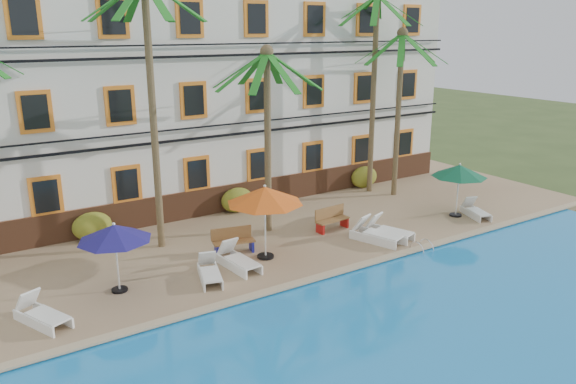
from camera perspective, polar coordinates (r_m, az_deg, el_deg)
ground at (r=19.72m, az=3.44°, el=-7.91°), size 100.00×100.00×0.00m
pool_deck at (r=23.59m, az=-3.75°, el=-3.42°), size 30.00×12.00×0.25m
swimming_pool at (r=15.30m, az=19.75°, el=-16.23°), size 26.00×12.00×0.20m
pool_coping at (r=18.96m, az=5.07°, el=-8.06°), size 30.00×0.35×0.06m
hotel_building at (r=26.81m, az=-9.25°, el=10.33°), size 25.40×6.44×10.22m
palm_b at (r=20.19m, az=-13.78°, el=10.83°), size 4.21×4.21×9.65m
palm_c at (r=21.48m, az=-2.10°, el=7.91°), size 4.21×4.21×7.25m
palm_d at (r=27.28m, az=8.77°, el=12.29°), size 4.21×4.21×9.53m
palm_e at (r=26.95m, az=11.25°, el=10.10°), size 4.21×4.21×7.87m
shrub_left at (r=22.76m, az=-19.28°, el=-3.29°), size 1.50×0.90×1.10m
shrub_mid at (r=24.80m, az=-5.19°, el=-0.81°), size 1.50×0.90×1.10m
shrub_right at (r=28.75m, az=7.73°, el=1.52°), size 1.50×0.90×1.10m
umbrella_blue at (r=17.70m, az=-17.22°, el=-4.00°), size 2.24×2.24×2.25m
umbrella_red at (r=19.30m, az=-2.37°, el=-0.36°), size 2.69×2.69×2.69m
umbrella_green at (r=24.87m, az=17.02°, el=2.04°), size 2.34×2.34×2.35m
lounger_a at (r=17.18m, az=-23.75°, el=-11.28°), size 1.33×1.94×0.87m
lounger_b at (r=18.47m, az=-7.96°, el=-8.05°), size 1.10×1.84×0.82m
lounger_c at (r=19.21m, az=-5.14°, el=-6.85°), size 0.86×1.98×0.91m
lounger_d at (r=21.66m, az=8.89°, el=-4.21°), size 1.34×2.14×0.95m
lounger_e at (r=22.11m, az=10.09°, el=-3.88°), size 1.29×2.04×0.91m
lounger_f at (r=25.51m, az=18.49°, el=-1.82°), size 1.12×1.76×0.78m
bench_left at (r=20.44m, az=-5.55°, el=-4.88°), size 1.57×0.81×0.93m
bench_right at (r=22.64m, az=4.42°, el=-2.70°), size 1.53×0.60×0.93m
pool_ladder at (r=21.29m, az=13.40°, el=-5.74°), size 0.54×0.74×0.74m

